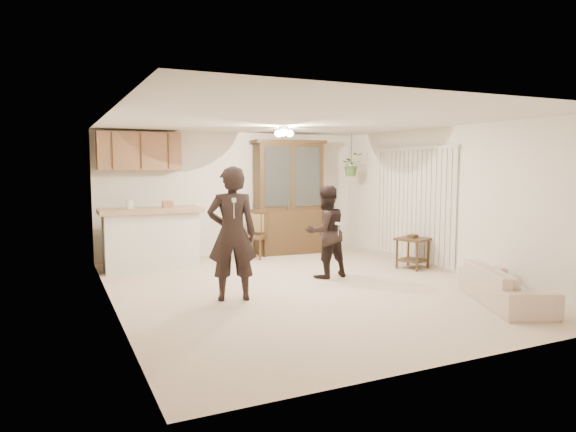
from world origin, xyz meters
name	(u,v)px	position (x,y,z in m)	size (l,w,h in m)	color
floor	(305,287)	(0.00, 0.00, 0.00)	(6.50, 6.50, 0.00)	beige
ceiling	(305,120)	(0.00, 0.00, 2.50)	(5.50, 6.50, 0.02)	silver
wall_back	(234,194)	(0.00, 3.25, 1.25)	(5.50, 0.02, 2.50)	white
wall_front	(465,231)	(0.00, -3.25, 1.25)	(5.50, 0.02, 2.50)	white
wall_left	(111,213)	(-2.75, 0.00, 1.25)	(0.02, 6.50, 2.50)	white
wall_right	(448,200)	(2.75, 0.00, 1.25)	(0.02, 6.50, 2.50)	white
breakfast_bar	(151,241)	(-1.85, 2.35, 0.50)	(1.60, 0.55, 1.00)	silver
bar_top	(151,210)	(-1.85, 2.35, 1.05)	(1.75, 0.70, 0.08)	tan
upper_cabinets	(139,151)	(-1.90, 3.07, 2.10)	(1.50, 0.34, 0.70)	brown
vertical_blinds	(412,205)	(2.71, 0.90, 1.10)	(0.06, 2.30, 2.10)	silver
ceiling_fixture	(284,132)	(0.20, 1.20, 2.40)	(0.36, 0.36, 0.20)	#FFE5BF
hanging_plant	(351,165)	(2.30, 2.40, 1.85)	(0.43, 0.37, 0.48)	#355923
plant_cord	(352,149)	(2.30, 2.40, 2.17)	(0.01, 0.01, 0.65)	#29241E
sofa	(506,277)	(2.00, -1.96, 0.37)	(1.87, 0.73, 0.73)	beige
adult	(232,235)	(-1.22, -0.22, 0.90)	(0.66, 0.43, 1.80)	black
child	(326,237)	(0.62, 0.48, 0.68)	(0.66, 0.51, 1.35)	black
china_hutch	(289,198)	(1.07, 2.87, 1.16)	(1.53, 0.70, 2.35)	#312012
side_table	(413,253)	(2.39, 0.46, 0.29)	(0.65, 0.65, 0.61)	#312012
chair_bar	(133,252)	(-2.12, 2.73, 0.26)	(0.43, 0.43, 0.94)	#312012
chair_hutch_left	(254,245)	(0.18, 2.58, 0.27)	(0.60, 0.60, 0.96)	#312012
chair_hutch_right	(291,236)	(1.15, 2.90, 0.34)	(0.61, 0.61, 1.19)	#312012
controller_adult	(234,200)	(-1.33, -0.63, 1.41)	(0.05, 0.16, 0.05)	white
controller_child	(338,224)	(0.66, 0.13, 0.93)	(0.04, 0.13, 0.04)	white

